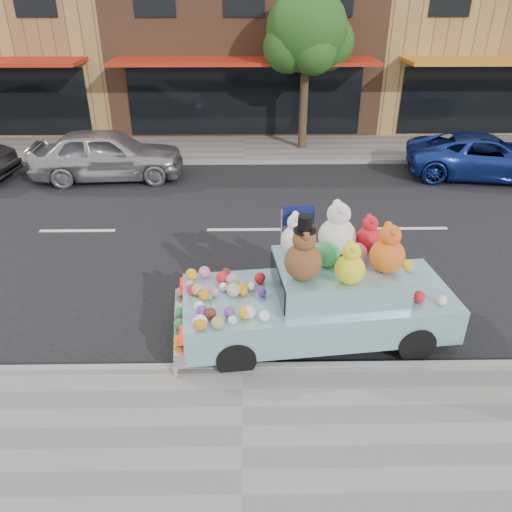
{
  "coord_description": "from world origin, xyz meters",
  "views": [
    {
      "loc": [
        0.11,
        -10.82,
        5.19
      ],
      "look_at": [
        0.22,
        -3.61,
        1.25
      ],
      "focal_mm": 35.0,
      "sensor_mm": 36.0,
      "label": 1
    }
  ],
  "objects_px": {
    "car_silver": "(107,154)",
    "car_blue": "(486,156)",
    "art_car": "(319,293)",
    "street_tree": "(307,37)"
  },
  "relations": [
    {
      "from": "art_car",
      "to": "street_tree",
      "type": "bearing_deg",
      "value": 79.37
    },
    {
      "from": "car_blue",
      "to": "art_car",
      "type": "height_order",
      "value": "art_car"
    },
    {
      "from": "art_car",
      "to": "car_blue",
      "type": "bearing_deg",
      "value": 45.84
    },
    {
      "from": "street_tree",
      "to": "art_car",
      "type": "relative_size",
      "value": 1.12
    },
    {
      "from": "car_blue",
      "to": "art_car",
      "type": "xyz_separation_m",
      "value": [
        -6.02,
        -7.76,
        0.19
      ]
    },
    {
      "from": "street_tree",
      "to": "car_silver",
      "type": "relative_size",
      "value": 1.18
    },
    {
      "from": "car_silver",
      "to": "car_blue",
      "type": "bearing_deg",
      "value": -94.05
    },
    {
      "from": "car_silver",
      "to": "car_blue",
      "type": "relative_size",
      "value": 0.96
    },
    {
      "from": "car_silver",
      "to": "street_tree",
      "type": "bearing_deg",
      "value": -68.82
    },
    {
      "from": "art_car",
      "to": "car_silver",
      "type": "bearing_deg",
      "value": 117.95
    }
  ]
}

